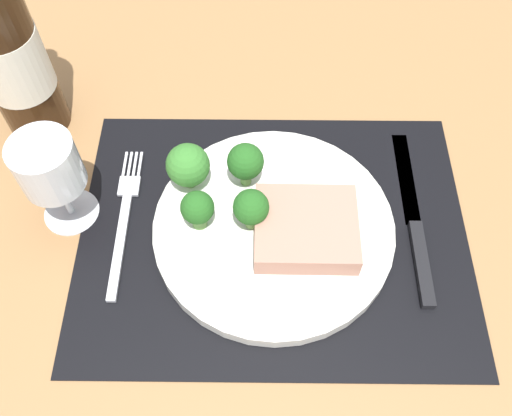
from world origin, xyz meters
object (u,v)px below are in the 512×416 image
(fork, at_px, (124,218))
(wine_glass, at_px, (50,170))
(steak, at_px, (306,228))
(plate, at_px, (274,228))
(wine_bottle, at_px, (6,49))
(knife, at_px, (415,227))

(fork, bearing_deg, wine_glass, 171.61)
(steak, relative_size, wine_glass, 0.90)
(plate, relative_size, wine_bottle, 0.80)
(steak, bearing_deg, wine_bottle, 151.94)
(plate, distance_m, steak, 0.04)
(steak, relative_size, knife, 0.47)
(steak, xyz_separation_m, wine_bottle, (-0.33, 0.17, 0.08))
(fork, relative_size, wine_bottle, 0.59)
(knife, xyz_separation_m, wine_bottle, (-0.45, 0.16, 0.11))
(fork, height_order, knife, knife)
(plate, distance_m, fork, 0.17)
(fork, distance_m, knife, 0.32)
(steak, distance_m, knife, 0.13)
(fork, xyz_separation_m, knife, (0.32, -0.01, 0.00))
(steak, bearing_deg, knife, 8.19)
(plate, height_order, wine_bottle, wine_bottle)
(plate, relative_size, fork, 1.36)
(plate, bearing_deg, wine_bottle, 151.14)
(fork, bearing_deg, plate, -3.50)
(fork, xyz_separation_m, wine_bottle, (-0.13, 0.15, 0.11))
(fork, xyz_separation_m, wine_glass, (-0.06, 0.01, 0.08))
(knife, height_order, wine_bottle, wine_bottle)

